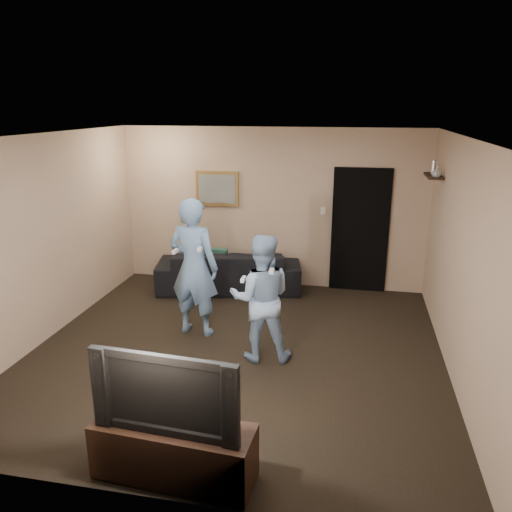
% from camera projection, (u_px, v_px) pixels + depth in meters
% --- Properties ---
extents(ground, '(5.00, 5.00, 0.00)m').
position_uv_depth(ground, '(237.00, 350.00, 6.22)').
color(ground, black).
rests_on(ground, ground).
extents(ceiling, '(5.00, 5.00, 0.04)m').
position_uv_depth(ceiling, '(234.00, 136.00, 5.46)').
color(ceiling, silver).
rests_on(ceiling, wall_back).
extents(wall_back, '(5.00, 0.04, 2.60)m').
position_uv_depth(wall_back, '(271.00, 208.00, 8.18)').
color(wall_back, tan).
rests_on(wall_back, ground).
extents(wall_front, '(5.00, 0.04, 2.60)m').
position_uv_depth(wall_front, '(152.00, 348.00, 3.49)').
color(wall_front, tan).
rests_on(wall_front, ground).
extents(wall_left, '(0.04, 5.00, 2.60)m').
position_uv_depth(wall_left, '(43.00, 239.00, 6.30)').
color(wall_left, tan).
rests_on(wall_left, ground).
extents(wall_right, '(0.04, 5.00, 2.60)m').
position_uv_depth(wall_right, '(461.00, 263.00, 5.37)').
color(wall_right, tan).
rests_on(wall_right, ground).
extents(sofa, '(2.44, 1.34, 0.67)m').
position_uv_depth(sofa, '(229.00, 269.00, 8.19)').
color(sofa, black).
rests_on(sofa, ground).
extents(throw_pillow, '(0.41, 0.15, 0.40)m').
position_uv_depth(throw_pillow, '(215.00, 260.00, 8.19)').
color(throw_pillow, '#174638').
rests_on(throw_pillow, sofa).
extents(painting_frame, '(0.72, 0.05, 0.57)m').
position_uv_depth(painting_frame, '(217.00, 189.00, 8.24)').
color(painting_frame, olive).
rests_on(painting_frame, wall_back).
extents(painting_canvas, '(0.62, 0.01, 0.47)m').
position_uv_depth(painting_canvas, '(217.00, 189.00, 8.21)').
color(painting_canvas, slate).
rests_on(painting_canvas, painting_frame).
extents(doorway, '(0.90, 0.06, 2.00)m').
position_uv_depth(doorway, '(360.00, 231.00, 7.97)').
color(doorway, black).
rests_on(doorway, ground).
extents(light_switch, '(0.08, 0.02, 0.12)m').
position_uv_depth(light_switch, '(323.00, 211.00, 8.00)').
color(light_switch, silver).
rests_on(light_switch, wall_back).
extents(wall_shelf, '(0.20, 0.60, 0.03)m').
position_uv_depth(wall_shelf, '(434.00, 176.00, 6.88)').
color(wall_shelf, black).
rests_on(wall_shelf, wall_right).
extents(shelf_vase, '(0.14, 0.14, 0.14)m').
position_uv_depth(shelf_vase, '(437.00, 172.00, 6.63)').
color(shelf_vase, '#9D9EA2').
rests_on(shelf_vase, wall_shelf).
extents(shelf_figurine, '(0.06, 0.06, 0.18)m').
position_uv_depth(shelf_figurine, '(434.00, 167.00, 6.93)').
color(shelf_figurine, silver).
rests_on(shelf_figurine, wall_shelf).
extents(tv_console, '(1.34, 0.51, 0.47)m').
position_uv_depth(tv_console, '(174.00, 451.00, 4.04)').
color(tv_console, black).
rests_on(tv_console, ground).
extents(television, '(1.20, 0.24, 0.69)m').
position_uv_depth(television, '(170.00, 388.00, 3.87)').
color(television, black).
rests_on(television, tv_console).
extents(wii_player_left, '(0.73, 0.56, 1.83)m').
position_uv_depth(wii_player_left, '(194.00, 267.00, 6.45)').
color(wii_player_left, '#6A90B9').
rests_on(wii_player_left, ground).
extents(wii_player_right, '(0.83, 0.70, 1.53)m').
position_uv_depth(wii_player_right, '(261.00, 298.00, 5.82)').
color(wii_player_right, '#90AED2').
rests_on(wii_player_right, ground).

